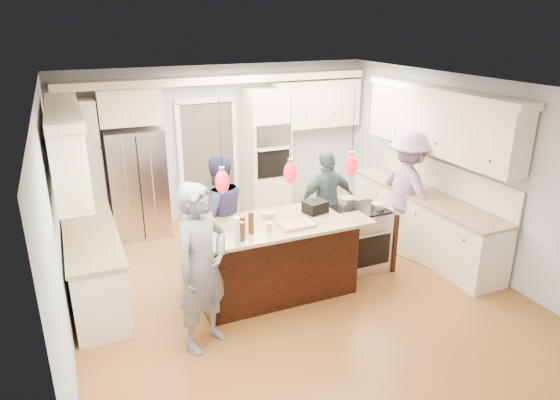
# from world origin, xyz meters

# --- Properties ---
(ground_plane) EXTENTS (6.00, 6.00, 0.00)m
(ground_plane) POSITION_xyz_m (0.00, 0.00, 0.00)
(ground_plane) COLOR #B07430
(ground_plane) RESTS_ON ground
(room_shell) EXTENTS (5.54, 6.04, 2.72)m
(room_shell) POSITION_xyz_m (0.00, 0.00, 1.82)
(room_shell) COLOR #B2BCC6
(room_shell) RESTS_ON ground
(refrigerator) EXTENTS (0.90, 0.70, 1.80)m
(refrigerator) POSITION_xyz_m (-1.55, 2.64, 0.90)
(refrigerator) COLOR #B7B7BC
(refrigerator) RESTS_ON ground
(oven_column) EXTENTS (0.72, 0.69, 2.30)m
(oven_column) POSITION_xyz_m (0.75, 2.67, 1.15)
(oven_column) COLOR beige
(oven_column) RESTS_ON ground
(back_upper_cabinets) EXTENTS (5.30, 0.61, 2.54)m
(back_upper_cabinets) POSITION_xyz_m (-0.75, 2.76, 1.67)
(back_upper_cabinets) COLOR beige
(back_upper_cabinets) RESTS_ON ground
(right_counter_run) EXTENTS (0.64, 3.10, 2.51)m
(right_counter_run) POSITION_xyz_m (2.44, 0.30, 1.06)
(right_counter_run) COLOR beige
(right_counter_run) RESTS_ON ground
(left_cabinets) EXTENTS (0.64, 2.30, 2.51)m
(left_cabinets) POSITION_xyz_m (-2.44, 0.80, 1.06)
(left_cabinets) COLOR beige
(left_cabinets) RESTS_ON ground
(kitchen_island) EXTENTS (2.10, 1.46, 1.12)m
(kitchen_island) POSITION_xyz_m (-0.25, 0.07, 0.49)
(kitchen_island) COLOR black
(kitchen_island) RESTS_ON ground
(island_range) EXTENTS (0.82, 0.71, 0.92)m
(island_range) POSITION_xyz_m (1.16, 0.15, 0.46)
(island_range) COLOR #B7B7BC
(island_range) RESTS_ON ground
(pendant_lights) EXTENTS (1.75, 0.15, 1.03)m
(pendant_lights) POSITION_xyz_m (-0.25, -0.51, 1.80)
(pendant_lights) COLOR black
(pendant_lights) RESTS_ON ground
(person_bar_end) EXTENTS (0.83, 0.74, 1.90)m
(person_bar_end) POSITION_xyz_m (-1.38, -0.74, 0.95)
(person_bar_end) COLOR slate
(person_bar_end) RESTS_ON ground
(person_far_left) EXTENTS (0.86, 0.68, 1.73)m
(person_far_left) POSITION_xyz_m (-0.71, 0.85, 0.86)
(person_far_left) COLOR navy
(person_far_left) RESTS_ON ground
(person_far_right) EXTENTS (0.95, 0.41, 1.60)m
(person_far_right) POSITION_xyz_m (1.00, 0.85, 0.80)
(person_far_right) COLOR #455F61
(person_far_right) RESTS_ON ground
(person_range_side) EXTENTS (0.76, 1.24, 1.87)m
(person_range_side) POSITION_xyz_m (2.25, 0.51, 0.93)
(person_range_side) COLOR #A684B2
(person_range_side) RESTS_ON ground
(floor_rug) EXTENTS (1.03, 1.25, 0.01)m
(floor_rug) POSITION_xyz_m (2.40, -0.08, 0.01)
(floor_rug) COLOR olive
(floor_rug) RESTS_ON ground
(water_bottle) EXTENTS (0.09, 0.09, 0.29)m
(water_bottle) POSITION_xyz_m (-0.94, -0.62, 1.27)
(water_bottle) COLOR silver
(water_bottle) RESTS_ON kitchen_island
(beer_bottle_a) EXTENTS (0.07, 0.07, 0.24)m
(beer_bottle_a) POSITION_xyz_m (-0.83, -0.50, 1.24)
(beer_bottle_a) COLOR #4D230D
(beer_bottle_a) RESTS_ON kitchen_island
(beer_bottle_b) EXTENTS (0.06, 0.06, 0.22)m
(beer_bottle_b) POSITION_xyz_m (-0.88, -0.61, 1.23)
(beer_bottle_b) COLOR #4D230D
(beer_bottle_b) RESTS_ON kitchen_island
(beer_bottle_c) EXTENTS (0.07, 0.07, 0.26)m
(beer_bottle_c) POSITION_xyz_m (-0.72, -0.46, 1.25)
(beer_bottle_c) COLOR #4D230D
(beer_bottle_c) RESTS_ON kitchen_island
(drink_can) EXTENTS (0.07, 0.07, 0.11)m
(drink_can) POSITION_xyz_m (-0.50, -0.50, 1.17)
(drink_can) COLOR #B7B7BC
(drink_can) RESTS_ON kitchen_island
(cutting_board) EXTENTS (0.42, 0.30, 0.03)m
(cutting_board) POSITION_xyz_m (-0.14, -0.47, 1.14)
(cutting_board) COLOR tan
(cutting_board) RESTS_ON kitchen_island
(pot_large) EXTENTS (0.24, 0.24, 0.14)m
(pot_large) POSITION_xyz_m (1.01, 0.29, 0.99)
(pot_large) COLOR #B7B7BC
(pot_large) RESTS_ON island_range
(pot_small) EXTENTS (0.19, 0.19, 0.09)m
(pot_small) POSITION_xyz_m (1.35, 0.02, 0.97)
(pot_small) COLOR #B7B7BC
(pot_small) RESTS_ON island_range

